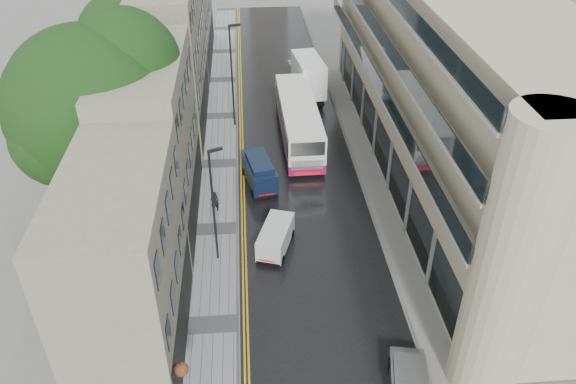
{
  "coord_description": "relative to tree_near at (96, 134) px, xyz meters",
  "views": [
    {
      "loc": [
        -3.56,
        -10.07,
        22.57
      ],
      "look_at": [
        -1.32,
        18.0,
        3.57
      ],
      "focal_mm": 35.0,
      "sensor_mm": 36.0,
      "label": 1
    }
  ],
  "objects": [
    {
      "name": "road",
      "position": [
        12.5,
        7.5,
        -6.94
      ],
      "size": [
        9.0,
        85.0,
        0.02
      ],
      "primitive_type": "cube",
      "color": "black",
      "rests_on": "ground"
    },
    {
      "name": "tree_far",
      "position": [
        0.3,
        13.0,
        -0.72
      ],
      "size": [
        9.24,
        9.24,
        12.46
      ],
      "primitive_type": null,
      "color": "black",
      "rests_on": "ground"
    },
    {
      "name": "lamp_post_near",
      "position": [
        6.76,
        -3.72,
        -3.08
      ],
      "size": [
        0.85,
        0.52,
        7.5
      ],
      "primitive_type": null,
      "rotation": [
        0.0,
        0.0,
        0.42
      ],
      "color": "black",
      "rests_on": "left_sidewalk"
    },
    {
      "name": "navy_van",
      "position": [
        9.11,
        2.82,
        -5.81
      ],
      "size": [
        2.58,
        4.65,
        2.24
      ],
      "primitive_type": null,
      "rotation": [
        0.0,
        0.0,
        0.2
      ],
      "color": "black",
      "rests_on": "road"
    },
    {
      "name": "right_sidewalk",
      "position": [
        17.9,
        7.5,
        -6.89
      ],
      "size": [
        1.8,
        85.0,
        0.12
      ],
      "primitive_type": "cube",
      "color": "slate",
      "rests_on": "ground"
    },
    {
      "name": "pedestrian",
      "position": [
        6.47,
        1.18,
        -6.05
      ],
      "size": [
        0.67,
        0.55,
        1.56
      ],
      "primitive_type": "imported",
      "rotation": [
        0.0,
        0.0,
        3.51
      ],
      "color": "black",
      "rests_on": "left_sidewalk"
    },
    {
      "name": "white_van",
      "position": [
        9.25,
        -3.93,
        -6.1
      ],
      "size": [
        2.64,
        3.97,
        1.66
      ],
      "primitive_type": null,
      "rotation": [
        0.0,
        0.0,
        -0.32
      ],
      "color": "silver",
      "rests_on": "road"
    },
    {
      "name": "left_sidewalk",
      "position": [
        6.65,
        7.5,
        -6.89
      ],
      "size": [
        2.7,
        85.0,
        0.12
      ],
      "primitive_type": "cube",
      "color": "gray",
      "rests_on": "ground"
    },
    {
      "name": "tree_near",
      "position": [
        0.0,
        0.0,
        0.0
      ],
      "size": [
        10.56,
        10.56,
        13.89
      ],
      "primitive_type": null,
      "color": "black",
      "rests_on": "ground"
    },
    {
      "name": "old_shop_row",
      "position": [
        3.05,
        10.0,
        -0.95
      ],
      "size": [
        4.5,
        56.0,
        12.0
      ],
      "primitive_type": null,
      "color": "gray",
      "rests_on": "ground"
    },
    {
      "name": "lamp_post_far",
      "position": [
        7.8,
        13.95,
        -2.46
      ],
      "size": [
        1.0,
        0.46,
        8.72
      ],
      "primitive_type": null,
      "rotation": [
        0.0,
        0.0,
        0.25
      ],
      "color": "black",
      "rests_on": "left_sidewalk"
    },
    {
      "name": "white_lorry",
      "position": [
        13.88,
        18.02,
        -4.96
      ],
      "size": [
        3.13,
        7.72,
        3.94
      ],
      "primitive_type": null,
      "rotation": [
        0.0,
        0.0,
        0.12
      ],
      "color": "white",
      "rests_on": "road"
    },
    {
      "name": "modern_block",
      "position": [
        22.8,
        6.0,
        0.05
      ],
      "size": [
        8.0,
        40.0,
        14.0
      ],
      "primitive_type": null,
      "color": "tan",
      "rests_on": "ground"
    },
    {
      "name": "cream_bus",
      "position": [
        11.84,
        7.53,
        -5.25
      ],
      "size": [
        2.97,
        12.32,
        3.35
      ],
      "primitive_type": null,
      "rotation": [
        0.0,
        0.0,
        0.01
      ],
      "color": "white",
      "rests_on": "road"
    }
  ]
}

